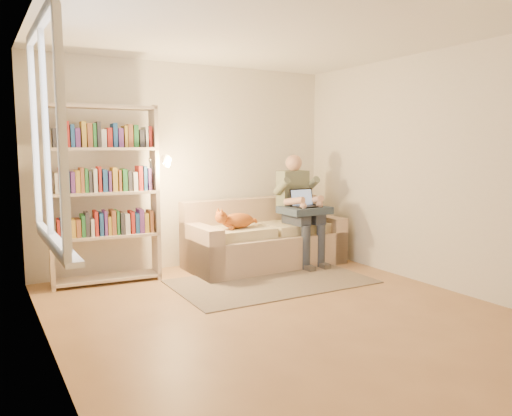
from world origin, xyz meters
TOP-DOWN VIEW (x-y plane):
  - floor at (0.00, 0.00)m, footprint 4.50×4.50m
  - ceiling at (0.00, 0.00)m, footprint 4.00×4.50m
  - wall_left at (-2.00, 0.00)m, footprint 0.02×4.50m
  - wall_right at (2.00, 0.00)m, footprint 0.02×4.50m
  - wall_back at (0.00, 2.25)m, footprint 4.00×0.02m
  - window at (-1.95, 0.20)m, footprint 0.12×1.52m
  - sofa at (0.83, 1.74)m, footprint 2.04×0.94m
  - person at (1.28, 1.59)m, footprint 0.40×0.65m
  - cat at (0.34, 1.61)m, footprint 0.65×0.23m
  - blanket at (1.28, 1.46)m, footprint 0.59×0.49m
  - laptop at (1.28, 1.47)m, footprint 0.35×0.27m
  - bookshelf at (-1.16, 1.90)m, footprint 1.34×0.47m
  - rug at (0.49, 0.98)m, footprint 2.24×1.34m

SIDE VIEW (x-z plane):
  - floor at x=0.00m, z-range 0.00..0.00m
  - rug at x=0.49m, z-range 0.00..0.01m
  - sofa at x=0.83m, z-range -0.12..0.75m
  - cat at x=0.34m, z-range 0.53..0.77m
  - blanket at x=1.28m, z-range 0.69..0.78m
  - person at x=1.28m, z-range 0.09..1.54m
  - laptop at x=1.28m, z-range 0.68..0.99m
  - bookshelf at x=-1.16m, z-range 0.11..2.13m
  - wall_left at x=-2.00m, z-range 0.00..2.60m
  - wall_right at x=2.00m, z-range 0.00..2.60m
  - wall_back at x=0.00m, z-range 0.00..2.60m
  - window at x=-1.95m, z-range 0.53..2.22m
  - ceiling at x=0.00m, z-range 2.59..2.61m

